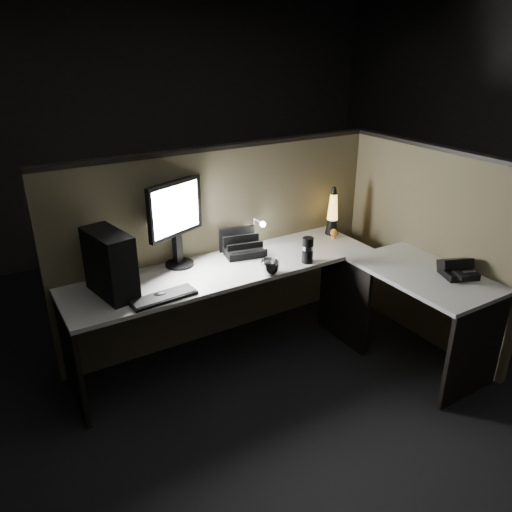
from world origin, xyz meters
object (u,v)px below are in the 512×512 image
keyboard (163,297)px  lava_lamp (332,215)px  pc_tower (110,264)px  desk_phone (457,269)px  monitor (176,216)px

keyboard → lava_lamp: (1.63, 0.34, 0.16)m
pc_tower → desk_phone: 2.32m
pc_tower → keyboard: pc_tower is taller
monitor → desk_phone: 1.98m
pc_tower → monitor: (0.54, 0.20, 0.16)m
keyboard → desk_phone: desk_phone is taller
pc_tower → monitor: 0.60m
monitor → keyboard: size_ratio=1.46×
monitor → keyboard: 0.63m
lava_lamp → pc_tower: bearing=-176.6°
monitor → lava_lamp: 1.36m
pc_tower → keyboard: bearing=-53.3°
pc_tower → lava_lamp: (1.88, 0.11, -0.04)m
pc_tower → lava_lamp: pc_tower is taller
keyboard → monitor: bearing=51.5°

